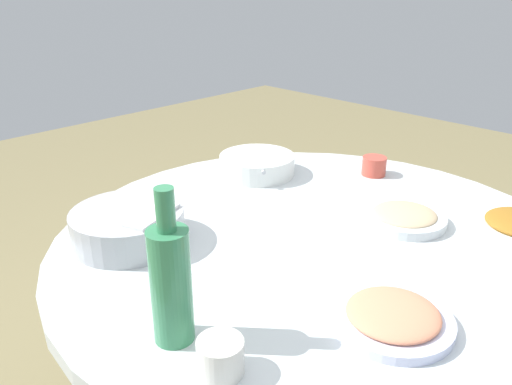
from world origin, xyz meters
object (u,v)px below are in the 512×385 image
Objects in this scene: dish_noodles at (404,217)px; tea_cup_near at (220,357)px; dish_shrimp at (393,317)px; round_dining_table at (315,274)px; green_bottle at (171,282)px; tea_cup_far at (374,166)px; rice_bowl at (128,225)px; soup_bowl at (257,165)px.

dish_noodles is 0.70m from tea_cup_near.
tea_cup_near is at bearing -113.86° from dish_shrimp.
round_dining_table is 0.53m from green_bottle.
tea_cup_near is at bearing -71.44° from tea_cup_far.
dish_noodles is 2.79× the size of tea_cup_far.
tea_cup_far is (0.17, 0.80, -0.01)m from rice_bowl.
tea_cup_near is at bearing -69.60° from round_dining_table.
round_dining_table is 0.38m from dish_shrimp.
soup_bowl is 0.83× the size of green_bottle.
green_bottle reaches higher than round_dining_table.
rice_bowl is 0.70m from dish_noodles.
soup_bowl is (-0.41, 0.20, 0.14)m from round_dining_table.
soup_bowl is at bearing -136.27° from tea_cup_far.
dish_noodles is at bearing 52.90° from rice_bowl.
rice_bowl reaches higher than tea_cup_far.
soup_bowl is 0.83m from green_bottle.
rice_bowl is 0.64m from dish_shrimp.
rice_bowl is 3.53× the size of tea_cup_far.
round_dining_table is 0.53m from tea_cup_near.
dish_shrimp reaches higher than dish_noodles.
dish_noodles reaches higher than round_dining_table.
rice_bowl is 0.51m from tea_cup_near.
tea_cup_far is at bearing 108.56° from tea_cup_near.
soup_bowl is 3.15× the size of tea_cup_far.
soup_bowl reaches higher than dish_noodles.
tea_cup_far is at bearing 106.62° from round_dining_table.
rice_bowl reaches higher than round_dining_table.
green_bottle is at bearing -55.70° from soup_bowl.
green_bottle is (0.46, -0.68, 0.09)m from soup_bowl.
tea_cup_near is at bearing -49.19° from soup_bowl.
green_bottle reaches higher than tea_cup_near.
round_dining_table is 4.46× the size of green_bottle.
tea_cup_near is at bearing -84.51° from dish_noodles.
tea_cup_near is (0.49, -0.14, -0.01)m from rice_bowl.
dish_shrimp is (0.62, 0.16, -0.03)m from rice_bowl.
dish_noodles is 0.71m from green_bottle.
green_bottle reaches higher than tea_cup_far.
round_dining_table is 16.93× the size of tea_cup_far.
tea_cup_far is at bearing 135.86° from dish_noodles.
dish_shrimp is 0.78m from tea_cup_far.
green_bottle is 3.80× the size of tea_cup_far.
dish_shrimp is at bearing 14.77° from rice_bowl.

